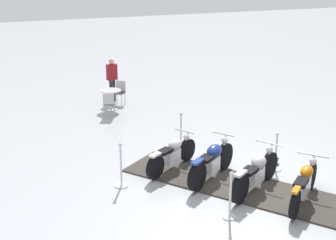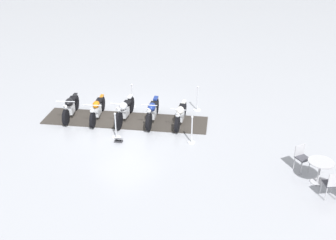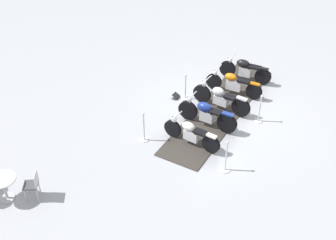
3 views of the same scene
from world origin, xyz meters
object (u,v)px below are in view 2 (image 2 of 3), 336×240
motorcycle_black (70,107)px  motorcycle_cream (181,114)px  stanchion_left_mid (132,99)px  stanchion_right_mid (116,130)px  stanchion_right_rear (192,133)px  cafe_chair_near_table (332,183)px  stanchion_left_rear (197,103)px  cafe_chair_across_table (302,156)px  info_placard (119,140)px  cafe_table (320,167)px  motorcycle_copper (97,109)px  motorcycle_navy (152,112)px  motorcycle_chrome (124,110)px

motorcycle_black → motorcycle_cream: motorcycle_black is taller
stanchion_left_mid → stanchion_right_mid: stanchion_left_mid is taller
stanchion_right_rear → cafe_chair_near_table: stanchion_right_rear is taller
stanchion_left_rear → cafe_chair_across_table: stanchion_left_rear is taller
stanchion_left_rear → info_placard: bearing=-5.9°
stanchion_right_rear → cafe_chair_near_table: size_ratio=1.21×
cafe_table → cafe_chair_across_table: cafe_chair_across_table is taller
motorcycle_black → stanchion_left_mid: 2.80m
motorcycle_copper → motorcycle_navy: bearing=87.3°
stanchion_left_rear → cafe_table: stanchion_left_rear is taller
stanchion_right_rear → motorcycle_cream: bearing=-123.8°
motorcycle_navy → cafe_chair_near_table: (0.04, 7.50, 0.04)m
motorcycle_copper → stanchion_left_rear: 4.39m
cafe_chair_near_table → cafe_chair_across_table: bearing=10.3°
stanchion_left_rear → info_placard: (4.26, -0.44, -0.31)m
stanchion_left_rear → stanchion_right_mid: stanchion_left_rear is taller
motorcycle_copper → stanchion_left_mid: size_ratio=1.71×
cafe_table → cafe_chair_across_table: 0.82m
motorcycle_chrome → stanchion_left_mid: stanchion_left_mid is taller
motorcycle_black → cafe_chair_across_table: size_ratio=1.96×
stanchion_right_mid → info_placard: (0.16, 0.31, -0.26)m
motorcycle_black → motorcycle_cream: (-2.65, 3.89, -0.05)m
motorcycle_cream → stanchion_left_mid: stanchion_left_mid is taller
stanchion_left_mid → cafe_chair_near_table: size_ratio=1.17×
motorcycle_black → motorcycle_chrome: (-1.32, 1.94, -0.02)m
motorcycle_copper → motorcycle_chrome: 1.17m
motorcycle_black → cafe_chair_near_table: 10.60m
motorcycle_cream → cafe_chair_near_table: 6.56m
motorcycle_cream → cafe_table: size_ratio=2.33×
motorcycle_black → info_placard: bearing=50.7°
motorcycle_black → stanchion_left_mid: size_ratio=1.60×
cafe_chair_near_table → stanchion_right_rear: bearing=44.5°
motorcycle_navy → motorcycle_cream: bearing=91.2°
cafe_chair_near_table → motorcycle_black: bearing=53.3°
stanchion_left_rear → cafe_chair_across_table: (1.41, 5.53, 0.17)m
motorcycle_cream → cafe_chair_across_table: (-0.16, 5.16, 0.07)m
motorcycle_navy → cafe_chair_near_table: 7.50m
motorcycle_black → info_placard: size_ratio=4.72×
stanchion_right_rear → stanchion_left_mid: stanchion_right_rear is taller
stanchion_left_mid → info_placard: stanchion_left_mid is taller
cafe_chair_near_table → motorcycle_copper: bearing=50.5°
motorcycle_navy → info_placard: 2.08m
stanchion_left_rear → info_placard: size_ratio=3.10×
motorcycle_black → motorcycle_copper: 1.18m
motorcycle_copper → cafe_table: (-1.85, 8.83, 0.11)m
stanchion_left_rear → motorcycle_navy: bearing=-15.1°
motorcycle_chrome → stanchion_right_rear: 3.28m
motorcycle_copper → motorcycle_navy: 2.35m
stanchion_right_rear → stanchion_right_mid: size_ratio=1.06×
stanchion_right_rear → info_placard: stanchion_right_rear is taller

